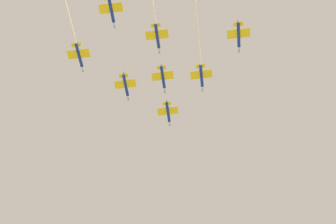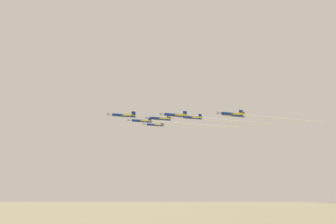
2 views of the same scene
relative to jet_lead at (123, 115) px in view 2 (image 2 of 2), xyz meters
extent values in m
cylinder|color=navy|center=(-0.22, 0.10, -0.01)|extent=(8.73, 4.92, 1.12)
cone|color=#9EA3AD|center=(4.83, -2.29, -0.01)|extent=(2.29, 1.83, 1.06)
cube|color=yellow|center=(-0.68, 0.32, -0.06)|extent=(6.41, 8.73, 0.18)
cube|color=yellow|center=(-3.83, 1.82, -0.01)|extent=(2.76, 3.73, 0.18)
cube|color=navy|center=(-3.76, 1.78, 0.90)|extent=(1.54, 0.84, 1.83)
cylinder|color=navy|center=(-7.03, 19.19, -0.68)|extent=(8.73, 4.92, 1.12)
cone|color=#9EA3AD|center=(-1.99, 16.80, -0.68)|extent=(2.29, 1.83, 1.06)
cube|color=yellow|center=(-7.49, 19.41, -0.73)|extent=(6.41, 8.73, 0.18)
cube|color=yellow|center=(-10.64, 20.90, -0.68)|extent=(2.76, 3.73, 0.18)
cube|color=navy|center=(-10.57, 20.87, 0.23)|extent=(1.54, 0.84, 1.83)
cylinder|color=navy|center=(-19.30, -6.71, 0.30)|extent=(8.73, 4.92, 1.12)
cone|color=#9EA3AD|center=(-14.26, -9.10, 0.30)|extent=(2.29, 1.83, 1.06)
cube|color=yellow|center=(-19.76, -6.49, 0.24)|extent=(6.41, 8.73, 0.18)
cube|color=yellow|center=(-22.92, -4.99, 0.30)|extent=(2.76, 3.73, 0.18)
cube|color=navy|center=(-22.84, -5.03, 1.21)|extent=(1.54, 0.84, 1.83)
cylinder|color=white|center=(-46.48, 6.17, 0.30)|extent=(46.43, 22.55, 0.78)
cylinder|color=navy|center=(-14.46, 6.85, -0.23)|extent=(8.73, 4.92, 1.12)
cone|color=#9EA3AD|center=(-9.42, 4.46, -0.23)|extent=(2.29, 1.83, 1.06)
cube|color=yellow|center=(-14.92, 7.07, -0.28)|extent=(6.41, 8.73, 0.18)
cube|color=yellow|center=(-18.08, 8.57, -0.23)|extent=(2.76, 3.73, 0.18)
cube|color=navy|center=(-18.00, 8.53, 0.68)|extent=(1.54, 0.84, 1.83)
cylinder|color=navy|center=(-13.84, 38.27, -1.08)|extent=(8.73, 4.92, 1.12)
cone|color=#9EA3AD|center=(-8.80, 35.88, -1.08)|extent=(2.29, 1.83, 1.06)
cube|color=yellow|center=(-14.30, 38.49, -1.13)|extent=(6.41, 8.73, 0.18)
cube|color=yellow|center=(-17.46, 39.98, -1.08)|extent=(2.76, 3.73, 0.18)
cube|color=navy|center=(-17.38, 39.95, -0.17)|extent=(1.54, 0.84, 1.83)
cylinder|color=white|center=(-38.60, 50.01, -1.08)|extent=(41.59, 20.26, 0.78)
cylinder|color=navy|center=(-38.39, -13.52, 0.75)|extent=(8.73, 4.92, 1.12)
cone|color=#9EA3AD|center=(-33.34, -15.91, 0.75)|extent=(2.29, 1.83, 1.06)
cube|color=yellow|center=(-38.85, -13.30, 0.70)|extent=(6.41, 8.73, 0.18)
cube|color=yellow|center=(-42.00, -11.80, 0.75)|extent=(2.76, 3.73, 0.18)
cube|color=navy|center=(-41.93, -11.84, 1.67)|extent=(1.54, 0.84, 1.83)
cylinder|color=navy|center=(-28.70, 13.60, 1.26)|extent=(8.73, 4.92, 1.12)
cone|color=#9EA3AD|center=(-23.66, 11.21, 1.26)|extent=(2.29, 1.83, 1.06)
cube|color=yellow|center=(-29.16, 13.82, 1.21)|extent=(6.41, 8.73, 0.18)
cube|color=yellow|center=(-32.32, 15.32, 1.26)|extent=(2.76, 3.73, 0.18)
cube|color=navy|center=(-32.24, 15.28, 2.17)|extent=(1.54, 0.84, 1.83)
cylinder|color=white|center=(-52.59, 24.92, 1.26)|extent=(39.85, 19.43, 0.78)
cylinder|color=navy|center=(-32.93, 31.46, 1.30)|extent=(8.73, 4.92, 1.12)
cone|color=#9EA3AD|center=(-27.88, 29.07, 1.30)|extent=(2.29, 1.83, 1.06)
cube|color=yellow|center=(-33.38, 31.68, 1.25)|extent=(6.41, 8.73, 0.18)
cube|color=yellow|center=(-36.54, 33.17, 1.30)|extent=(2.76, 3.73, 0.18)
cube|color=navy|center=(-36.47, 33.14, 2.21)|extent=(1.54, 0.84, 1.83)
camera|label=1|loc=(-82.20, 27.32, -134.06)|focal=43.30mm
camera|label=2|loc=(92.68, 84.18, -17.54)|focal=35.37mm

